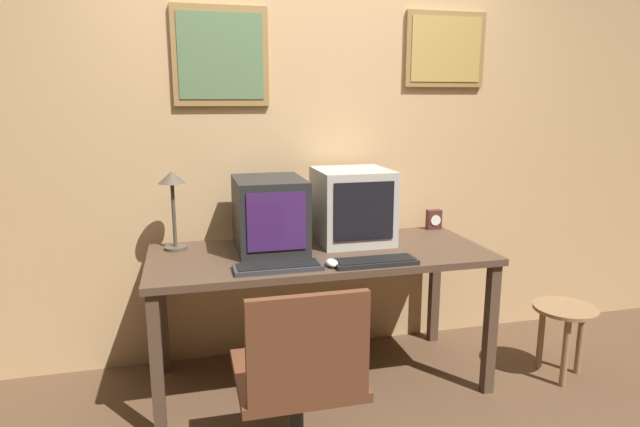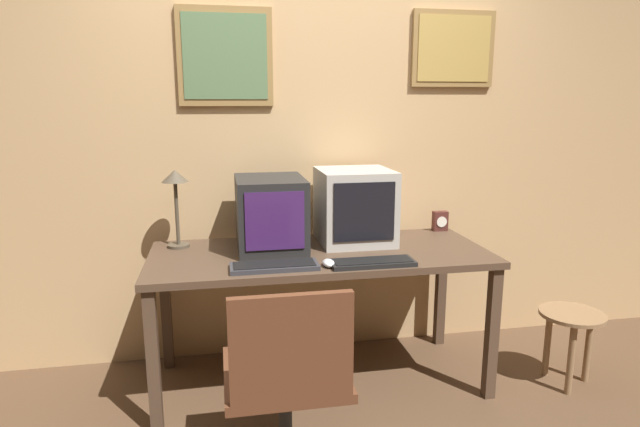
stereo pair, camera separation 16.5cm
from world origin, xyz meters
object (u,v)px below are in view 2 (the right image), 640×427
(keyboard_side, at_px, (372,262))
(mouse_near_keyboard, at_px, (329,263))
(keyboard_main, at_px, (274,266))
(side_stool, at_px, (571,328))
(desk_clock, at_px, (440,221))
(office_chair, at_px, (287,399))
(monitor_right, at_px, (355,206))
(monitor_left, at_px, (271,213))
(desk_lamp, at_px, (175,189))

(keyboard_side, bearing_deg, mouse_near_keyboard, 176.21)
(keyboard_main, xyz_separation_m, side_stool, (1.62, -0.03, -0.44))
(desk_clock, height_order, office_chair, office_chair)
(monitor_right, relative_size, mouse_near_keyboard, 4.18)
(keyboard_main, xyz_separation_m, desk_clock, (1.09, 0.57, 0.05))
(monitor_left, xyz_separation_m, desk_lamp, (-0.50, 0.12, 0.13))
(monitor_left, distance_m, keyboard_main, 0.41)
(monitor_left, relative_size, mouse_near_keyboard, 4.54)
(office_chair, relative_size, side_stool, 2.12)
(monitor_right, distance_m, keyboard_main, 0.68)
(monitor_right, distance_m, keyboard_side, 0.49)
(keyboard_side, bearing_deg, side_stool, 0.18)
(keyboard_side, bearing_deg, desk_lamp, 151.65)
(keyboard_side, xyz_separation_m, side_stool, (1.14, 0.00, -0.44))
(desk_lamp, xyz_separation_m, office_chair, (0.46, -1.03, -0.69))
(desk_lamp, bearing_deg, side_stool, -13.75)
(mouse_near_keyboard, height_order, side_stool, mouse_near_keyboard)
(monitor_left, xyz_separation_m, keyboard_main, (-0.02, -0.37, -0.18))
(mouse_near_keyboard, height_order, desk_clock, desk_clock)
(keyboard_side, bearing_deg, keyboard_main, 176.25)
(monitor_right, distance_m, side_stool, 1.36)
(monitor_right, xyz_separation_m, keyboard_main, (-0.50, -0.42, -0.19))
(monitor_left, height_order, keyboard_main, monitor_left)
(monitor_right, xyz_separation_m, side_stool, (1.12, -0.44, -0.64))
(monitor_left, relative_size, monitor_right, 1.09)
(side_stool, bearing_deg, desk_lamp, 166.25)
(monitor_left, relative_size, desk_clock, 3.79)
(keyboard_side, bearing_deg, monitor_left, 139.03)
(monitor_right, bearing_deg, desk_lamp, 176.02)
(monitor_right, height_order, desk_clock, monitor_right)
(keyboard_main, bearing_deg, office_chair, -91.51)
(monitor_left, distance_m, office_chair, 1.07)
(monitor_right, relative_size, keyboard_main, 0.99)
(keyboard_side, relative_size, desk_clock, 3.46)
(keyboard_main, distance_m, office_chair, 0.67)
(office_chair, bearing_deg, mouse_near_keyboard, 62.33)
(keyboard_side, xyz_separation_m, office_chair, (-0.49, -0.51, -0.38))
(mouse_near_keyboard, relative_size, side_stool, 0.24)
(mouse_near_keyboard, distance_m, desk_clock, 1.02)
(monitor_left, xyz_separation_m, mouse_near_keyboard, (0.24, -0.38, -0.18))
(side_stool, bearing_deg, keyboard_side, -179.82)
(monitor_left, height_order, mouse_near_keyboard, monitor_left)
(keyboard_side, height_order, office_chair, office_chair)
(monitor_right, relative_size, office_chair, 0.47)
(monitor_right, bearing_deg, side_stool, -21.72)
(keyboard_side, distance_m, desk_clock, 0.86)
(keyboard_main, bearing_deg, desk_lamp, 134.58)
(monitor_right, bearing_deg, keyboard_main, -140.25)
(mouse_near_keyboard, height_order, desk_lamp, desk_lamp)
(desk_lamp, bearing_deg, mouse_near_keyboard, -34.14)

